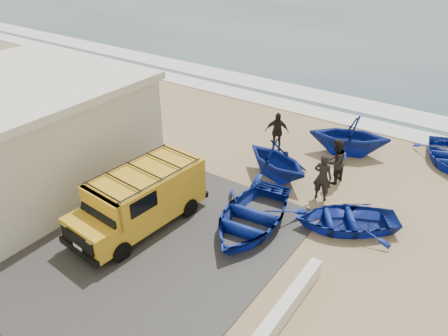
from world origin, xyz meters
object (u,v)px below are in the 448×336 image
Objects in this scene: boat_far_left at (350,135)px; parapet at (268,331)px; van at (141,197)px; fisherman_back at (277,132)px; boat_mid_left at (277,160)px; building at (11,135)px; fisherman_front at (323,177)px; boat_near_right at (346,219)px; boat_far_right at (447,155)px; fisherman_middle at (335,161)px; boat_near_left at (251,216)px.

parapet is at bearing -8.88° from boat_far_left.
fisherman_back is (1.07, 7.92, -0.22)m from van.
building is at bearing 145.61° from boat_mid_left.
building is 4.72× the size of fisherman_front.
parapet is at bearing -133.13° from boat_mid_left.
boat_far_right is (1.96, 7.29, -0.01)m from boat_near_right.
fisherman_front is at bearing -162.81° from boat_near_right.
building is 13.16m from fisherman_middle.
van is (-6.19, 1.74, 0.89)m from parapet.
boat_mid_left is (-3.87, 7.37, 0.59)m from parapet.
boat_far_right is 1.78× the size of fisherman_front.
parapet is 8.62m from fisherman_middle.
van is 13.85m from boat_far_right.
parapet is 3.01× the size of fisherman_front.
van is at bearing -42.81° from boat_far_left.
boat_far_right is 1.87× the size of fisherman_back.
van is 3.94m from boat_near_left.
van is at bearing -23.34° from fisherman_middle.
boat_far_right is at bearing 131.30° from boat_near_right.
van is 1.43× the size of boat_far_left.
fisherman_front is at bearing -12.54° from boat_far_left.
parapet is at bearing -120.42° from boat_far_right.
parapet is at bearing 21.93° from fisherman_middle.
boat_far_left is at bearing 1.22° from fisherman_back.
fisherman_front is at bearing 53.37° from van.
fisherman_middle is at bearing -90.68° from fisherman_front.
boat_mid_left is at bearing -15.12° from fisherman_front.
fisherman_front reaches higher than parapet.
fisherman_front is (-1.61, 6.93, 0.72)m from parapet.
parapet is at bearing -4.58° from building.
fisherman_back is at bearing 87.07° from van.
building is at bearing -162.43° from boat_far_right.
boat_near_right is 1.00× the size of boat_far_left.
fisherman_front is (0.54, -4.28, 0.04)m from boat_far_left.
boat_mid_left is 4.21m from boat_far_left.
boat_mid_left is at bearing -87.71° from fisherman_back.
boat_far_right is (8.03, 11.26, -0.80)m from van.
boat_far_right is at bearing 55.35° from boat_near_left.
fisherman_back is at bearing 117.93° from parapet.
boat_mid_left is at bearing 117.68° from parapet.
building is 2.08× the size of boat_near_left.
building is 4.79× the size of fisherman_middle.
boat_far_right is (4.76, 9.16, -0.10)m from boat_near_left.
boat_far_left is at bearing 76.90° from boat_near_left.
van is 10.30m from boat_far_left.
fisherman_back is (-2.96, -1.55, -0.01)m from boat_far_left.
building reaches higher than fisherman_front.
boat_far_left is at bearing -4.80° from boat_mid_left.
building reaches higher than boat_mid_left.
fisherman_middle reaches higher than boat_far_left.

